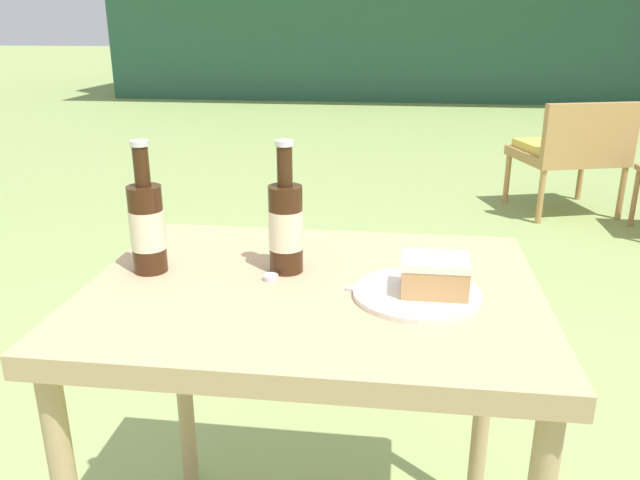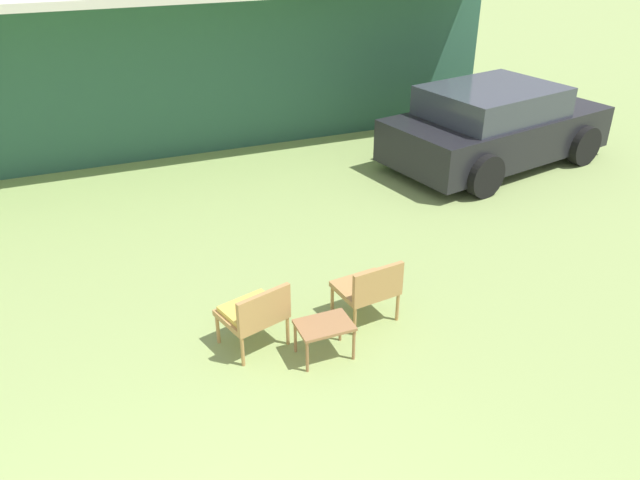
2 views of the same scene
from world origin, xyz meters
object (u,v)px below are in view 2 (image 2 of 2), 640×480
at_px(wicker_chair_cushioned, 254,312).
at_px(wicker_chair_plain, 369,287).
at_px(garden_side_table, 324,328).
at_px(parked_car, 495,126).

distance_m(wicker_chair_cushioned, wicker_chair_plain, 1.23).
relative_size(wicker_chair_plain, garden_side_table, 1.35).
bearing_deg(wicker_chair_cushioned, parked_car, -164.21).
relative_size(parked_car, wicker_chair_plain, 5.73).
relative_size(wicker_chair_cushioned, wicker_chair_plain, 1.00).
bearing_deg(parked_car, wicker_chair_plain, -151.57).
bearing_deg(parked_car, wicker_chair_cushioned, -159.15).
xyz_separation_m(wicker_chair_plain, garden_side_table, (-0.66, -0.37, -0.08)).
xyz_separation_m(parked_car, garden_side_table, (-4.61, -3.69, -0.32)).
bearing_deg(wicker_chair_cushioned, garden_side_table, 128.70).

